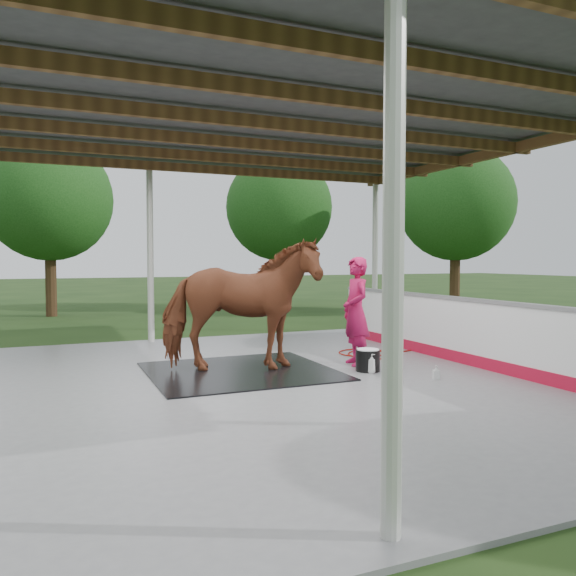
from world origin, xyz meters
name	(u,v)px	position (x,y,z in m)	size (l,w,h in m)	color
ground	(206,390)	(0.00, 0.00, 0.00)	(100.00, 100.00, 0.00)	#1E3814
concrete_slab	(206,388)	(0.00, 0.00, 0.03)	(12.00, 10.00, 0.05)	slate
pavilion_structure	(204,108)	(0.00, 0.00, 3.97)	(12.60, 10.60, 4.05)	beige
dasher_board	(464,332)	(4.60, 0.00, 0.59)	(0.16, 8.00, 1.15)	#B20E2B
tree_belt	(208,136)	(0.30, 0.90, 3.79)	(28.00, 28.00, 5.80)	#382314
rubber_mat	(241,371)	(0.78, 0.80, 0.06)	(2.88, 2.70, 0.02)	black
horse	(240,305)	(0.78, 0.80, 1.13)	(1.15, 2.52, 2.13)	brown
handler	(356,311)	(2.79, 0.61, 0.98)	(0.68, 0.44, 1.85)	#B31348
wash_bucket	(368,360)	(2.70, 0.06, 0.23)	(0.39, 0.39, 0.36)	black
soap_bottle_a	(372,364)	(2.66, -0.13, 0.21)	(0.12, 0.12, 0.31)	silver
soap_bottle_b	(436,372)	(3.32, -0.89, 0.15)	(0.09, 0.10, 0.21)	#338CD8
hose_coil	(369,354)	(3.56, 1.43, 0.06)	(1.77, 1.19, 0.02)	#A2140B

